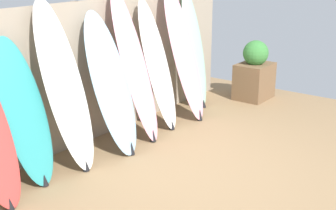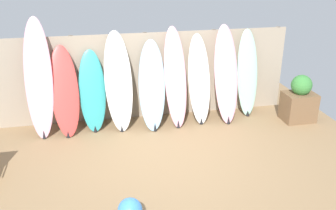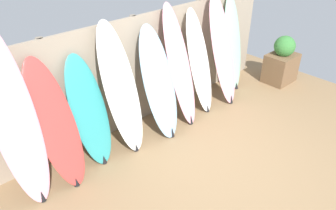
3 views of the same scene
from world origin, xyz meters
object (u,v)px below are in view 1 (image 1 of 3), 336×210
object	(u,v)px
surfboard_white_3	(65,87)
surfboard_pink_5	(135,67)
planter_box	(255,73)
surfboard_teal_2	(24,113)
surfboard_seafoam_8	(194,50)
surfboard_white_6	(158,66)
surfboard_skyblue_4	(111,84)
surfboard_pink_7	(184,53)

from	to	relation	value
surfboard_white_3	surfboard_pink_5	xyz separation A→B (m)	(1.13, -0.04, 0.02)
planter_box	surfboard_pink_5	bearing A→B (deg)	170.54
surfboard_teal_2	planter_box	distance (m)	4.22
surfboard_seafoam_8	planter_box	bearing A→B (deg)	-31.94
planter_box	surfboard_teal_2	bearing A→B (deg)	172.93
surfboard_pink_5	surfboard_teal_2	bearing A→B (deg)	176.67
surfboard_teal_2	surfboard_pink_5	world-z (taller)	surfboard_pink_5
surfboard_pink_5	surfboard_white_6	world-z (taller)	surfboard_pink_5
surfboard_white_3	planter_box	distance (m)	3.73
surfboard_teal_2	surfboard_pink_5	distance (m)	1.65
surfboard_skyblue_4	surfboard_seafoam_8	distance (m)	2.09
surfboard_white_6	surfboard_white_3	bearing A→B (deg)	179.52
surfboard_pink_5	surfboard_white_6	bearing A→B (deg)	3.23
surfboard_pink_7	surfboard_seafoam_8	world-z (taller)	surfboard_pink_7
surfboard_skyblue_4	surfboard_white_3	bearing A→B (deg)	173.23
surfboard_teal_2	surfboard_pink_5	bearing A→B (deg)	-3.33
surfboard_white_6	surfboard_seafoam_8	distance (m)	1.10
surfboard_skyblue_4	planter_box	distance (m)	3.07
surfboard_teal_2	surfboard_white_3	size ratio (longest dim) A/B	0.81
surfboard_seafoam_8	surfboard_white_3	bearing A→B (deg)	-177.45
surfboard_white_6	surfboard_seafoam_8	world-z (taller)	surfboard_seafoam_8
surfboard_teal_2	surfboard_seafoam_8	xyz separation A→B (m)	(3.24, 0.07, 0.14)
surfboard_pink_5	surfboard_seafoam_8	distance (m)	1.61
surfboard_pink_5	surfboard_pink_7	xyz separation A→B (m)	(1.05, -0.02, 0.01)
surfboard_white_6	planter_box	size ratio (longest dim) A/B	1.80
surfboard_white_3	surfboard_white_6	size ratio (longest dim) A/B	1.07
surfboard_teal_2	surfboard_pink_5	size ratio (longest dim) A/B	0.80
surfboard_skyblue_4	surfboard_white_6	distance (m)	0.99
surfboard_teal_2	surfboard_skyblue_4	xyz separation A→B (m)	(1.16, -0.13, 0.08)
surfboard_teal_2	surfboard_pink_7	bearing A→B (deg)	-2.52
surfboard_pink_5	surfboard_seafoam_8	bearing A→B (deg)	5.83
surfboard_teal_2	planter_box	world-z (taller)	surfboard_teal_2
surfboard_white_6	surfboard_pink_7	bearing A→B (deg)	-5.38
surfboard_white_3	surfboard_pink_5	size ratio (longest dim) A/B	0.98
surfboard_teal_2	surfboard_seafoam_8	size ratio (longest dim) A/B	0.85
surfboard_pink_5	planter_box	size ratio (longest dim) A/B	1.98
surfboard_seafoam_8	surfboard_teal_2	bearing A→B (deg)	-178.80
surfboard_seafoam_8	planter_box	distance (m)	1.20
surfboard_teal_2	surfboard_white_3	distance (m)	0.54
surfboard_skyblue_4	surfboard_pink_7	size ratio (longest dim) A/B	0.88
surfboard_skyblue_4	surfboard_seafoam_8	size ratio (longest dim) A/B	0.94
planter_box	surfboard_seafoam_8	bearing A→B (deg)	148.06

